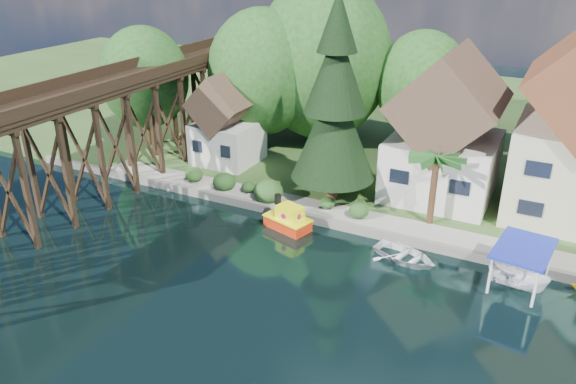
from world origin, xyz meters
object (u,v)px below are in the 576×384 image
Objects in this scene: tugboat at (288,219)px; shed at (227,124)px; palm_tree at (436,161)px; boat_canopy at (520,271)px; trestle_bridge at (101,129)px; conifer at (335,105)px; boat_white_a at (405,254)px; house_left at (446,135)px.

shed is at bearing 141.13° from tugboat.
boat_canopy is at bearing -37.20° from palm_tree.
trestle_bridge is 12.42× the size of tugboat.
shed is at bearing 161.11° from boat_canopy.
conifer is at bearing 175.49° from palm_tree.
boat_canopy is (6.25, -4.74, -3.90)m from palm_tree.
palm_tree is at bearing -4.51° from conifer.
boat_white_a is (18.27, -8.41, -3.40)m from shed.
tugboat is at bearing 5.10° from trestle_bridge.
palm_tree is (0.60, -5.26, -0.08)m from house_left.
trestle_bridge is at bearing 107.95° from boat_white_a.
trestle_bridge is 17.41m from conifer.
shed is at bearing -175.23° from house_left.
house_left is 0.74× the size of conifer.
shed is 13.12m from tugboat.
shed is 26.40m from boat_canopy.
tugboat is at bearing 178.06° from boat_canopy.
conifer is 11.48m from boat_white_a.
conifer reaches higher than boat_canopy.
palm_tree is (23.60, 5.57, -0.29)m from trestle_bridge.
trestle_bridge is 25.42m from house_left.
house_left is 3.10× the size of tugboat.
conifer is at bearing 69.48° from boat_white_a.
conifer is 3.33× the size of boat_canopy.
house_left is 10.98m from boat_white_a.
tugboat is (-1.20, -4.83, -7.02)m from conifer.
shed is at bearing 61.81° from trestle_bridge.
house_left is 2.45× the size of boat_canopy.
house_left reaches higher than tugboat.
shed is (5.00, 9.33, -1.52)m from trestle_bridge.
tugboat reaches higher than boat_white_a.
boat_white_a is at bearing 2.26° from trestle_bridge.
boat_canopy is at bearing -55.60° from house_left.
palm_tree is at bearing 26.02° from tugboat.
trestle_bridge is 30.15m from boat_canopy.
tugboat is (-8.68, -4.24, -4.36)m from palm_tree.
conifer is 8.60m from tugboat.
house_left is at bearing 49.61° from tugboat.
trestle_bridge is 15.69m from tugboat.
shed is at bearing 164.09° from conifer.
boat_white_a is at bearing -88.42° from house_left.
conifer reaches higher than palm_tree.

